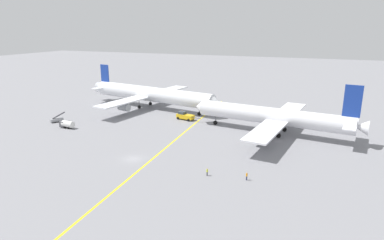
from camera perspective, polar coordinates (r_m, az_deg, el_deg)
ground_plane at (r=81.30m, az=-10.08°, el=-6.60°), size 600.00×600.00×0.00m
taxiway_stripe at (r=87.60m, az=-4.47°, el=-4.74°), size 7.13×119.84×0.01m
airliner_at_gate_left at (r=129.82m, az=-7.09°, el=4.41°), size 59.13×49.56×15.48m
airliner_being_pushed at (r=100.37m, az=13.86°, el=0.59°), size 51.10×47.43×16.20m
pushback_tug at (r=113.19m, az=-1.22°, el=0.71°), size 9.43×3.88×3.03m
gse_belt_loader_portside at (r=119.44m, az=-22.26°, el=0.09°), size 3.51×4.91×3.02m
gse_fuel_bowser_stubby at (r=110.70m, az=-20.77°, el=-0.65°), size 5.00×2.23×2.40m
ground_crew_marshaller_foreground at (r=71.18m, az=2.62°, el=-8.90°), size 0.36×0.36×1.71m
ground_crew_ramp_agent_by_cones at (r=70.12m, az=9.40°, el=-9.50°), size 0.36×0.49×1.71m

